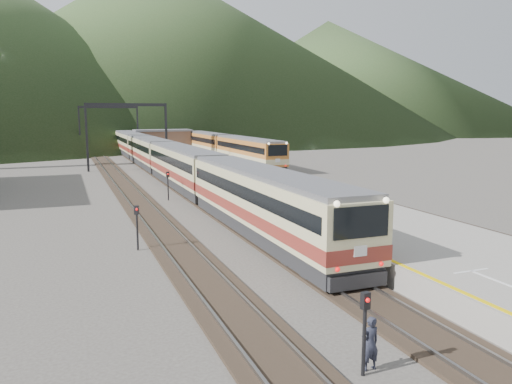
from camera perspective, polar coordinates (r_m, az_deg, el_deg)
name	(u,v)px	position (r m, az deg, el deg)	size (l,w,h in m)	color
track_main	(179,185)	(48.07, -8.79, 0.85)	(2.60, 200.00, 0.23)	black
track_far	(125,187)	(47.28, -14.72, 0.52)	(2.60, 200.00, 0.23)	black
track_second	(289,179)	(51.71, 3.76, 1.50)	(2.60, 200.00, 0.23)	black
platform	(241,180)	(47.61, -1.69, 1.40)	(8.00, 100.00, 1.00)	gray
gantry_near	(127,123)	(61.96, -14.52, 7.59)	(9.55, 0.25, 8.00)	black
gantry_far	(109,121)	(86.83, -16.47, 7.83)	(9.55, 0.25, 8.00)	black
station_shed	(163,139)	(86.07, -10.62, 6.02)	(9.40, 4.40, 3.10)	brown
hill_b	(152,45)	(241.85, -11.83, 16.09)	(220.00, 220.00, 75.00)	#2A451D
hill_c	(327,75)	(248.25, 8.13, 13.10)	(160.00, 160.00, 50.00)	#2A451D
main_train	(149,152)	(64.95, -12.15, 4.52)	(2.83, 97.30, 3.46)	#C7BF8B
second_train	(226,148)	(71.57, -3.51, 5.05)	(2.74, 37.30, 3.34)	#B36929
short_signal_a	(365,322)	(13.54, 12.31, -14.36)	(0.24, 0.19, 2.27)	black
short_signal_b	(168,182)	(39.66, -10.03, 1.14)	(0.24, 0.19, 2.27)	black
short_signal_c	(137,222)	(25.49, -13.45, -3.31)	(0.27, 0.24, 2.27)	black
worker	(370,343)	(14.14, 12.89, -16.51)	(0.55, 0.36, 1.50)	#242634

